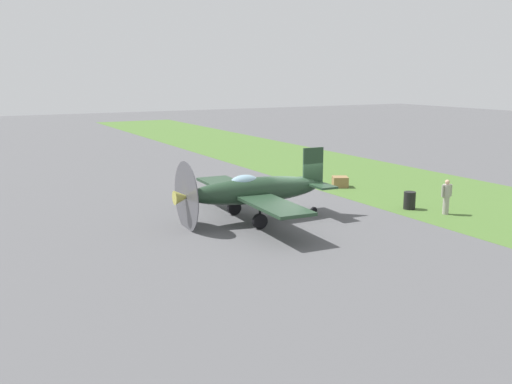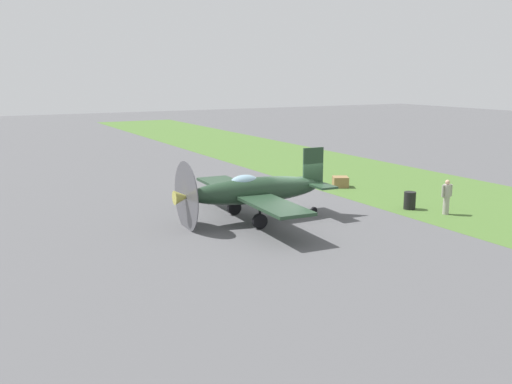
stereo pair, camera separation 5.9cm
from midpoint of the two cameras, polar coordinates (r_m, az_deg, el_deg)
name	(u,v)px [view 1 (the left image)]	position (r m, az deg, el deg)	size (l,w,h in m)	color
ground_plane	(296,213)	(28.72, 3.93, -2.06)	(160.00, 160.00, 0.00)	#515154
grass_verge	(438,194)	(34.84, 17.59, -0.15)	(120.00, 11.00, 0.01)	#476B2D
airplane_lead	(253,191)	(26.84, -0.36, 0.14)	(9.64, 7.63, 3.44)	#233D28
ground_crew_chief	(446,196)	(29.66, 18.31, -0.39)	(0.38, 0.63, 1.73)	#9E998E
fuel_drum	(410,200)	(30.36, 14.93, -0.81)	(0.60, 0.60, 0.90)	black
supply_crate	(340,182)	(35.50, 8.30, 1.01)	(0.90, 0.90, 0.64)	olive
runway_marker_cone	(318,181)	(36.08, 6.08, 1.07)	(0.36, 0.36, 0.44)	orange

